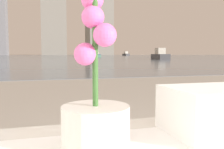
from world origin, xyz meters
name	(u,v)px	position (x,y,z in m)	size (l,w,h in m)	color
potted_orchid	(95,109)	(-0.43, 0.75, 0.58)	(0.15, 0.15, 0.35)	silver
towel_stack	(212,110)	(-0.12, 0.78, 0.55)	(0.23, 0.19, 0.12)	white
harbor_water	(44,57)	(0.00, 62.00, 0.01)	(180.00, 110.00, 0.01)	slate
harbor_boat_0	(97,55)	(17.06, 80.94, 0.40)	(2.24, 3.07, 1.10)	navy
harbor_boat_1	(126,54)	(27.35, 81.30, 0.52)	(1.40, 3.88, 1.45)	#4C4C51
harbor_boat_2	(160,55)	(13.20, 27.56, 0.49)	(1.74, 3.77, 1.36)	#4C4C51
harbor_boat_3	(95,55)	(9.19, 46.44, 0.37)	(1.90, 2.91, 1.03)	#335647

